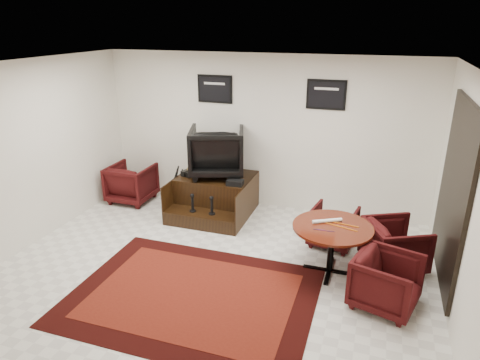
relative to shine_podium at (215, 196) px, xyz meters
name	(u,v)px	position (x,y,z in m)	size (l,w,h in m)	color
ground	(213,271)	(0.70, -1.87, -0.32)	(6.00, 6.00, 0.00)	white
room_shell	(244,150)	(1.11, -1.75, 1.47)	(6.02, 5.02, 2.81)	white
area_rug	(193,295)	(0.66, -2.48, -0.31)	(3.08, 2.31, 0.01)	black
shine_podium	(215,196)	(0.00, 0.00, 0.00)	(1.33, 1.37, 0.69)	black
shine_chair	(217,149)	(0.00, 0.14, 0.85)	(0.94, 0.88, 0.97)	black
shoes_pair	(190,173)	(-0.46, -0.06, 0.42)	(0.28, 0.30, 0.09)	black
polish_kit	(235,183)	(0.48, -0.26, 0.42)	(0.27, 0.19, 0.09)	black
umbrella_black	(173,186)	(-0.79, -0.10, 0.13)	(0.33, 0.12, 0.89)	black
umbrella_hooked	(177,187)	(-0.75, 0.00, 0.08)	(0.30, 0.11, 0.80)	black
armchair_side	(132,181)	(-1.73, 0.00, 0.09)	(0.78, 0.73, 0.81)	black
meeting_table	(332,232)	(2.25, -1.35, 0.31)	(1.09, 1.09, 0.71)	#430F09
table_chair_back	(333,225)	(2.19, -0.54, 0.02)	(0.66, 0.62, 0.68)	black
table_chair_window	(395,243)	(3.09, -0.95, 0.07)	(0.75, 0.70, 0.77)	black
table_chair_corner	(387,279)	(2.99, -1.91, 0.06)	(0.73, 0.68, 0.75)	black
paper_roll	(327,221)	(2.16, -1.26, 0.42)	(0.05, 0.05, 0.42)	white
table_clutter	(339,226)	(2.33, -1.34, 0.40)	(0.57, 0.32, 0.01)	orange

